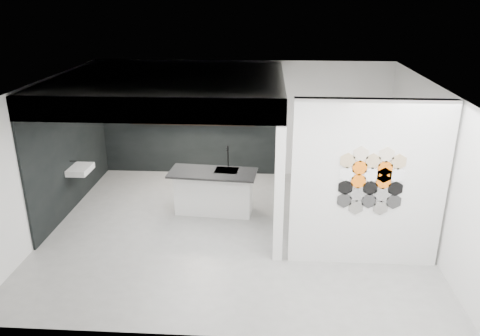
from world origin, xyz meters
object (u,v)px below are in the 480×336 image
Objects in this scene: partition_panel at (368,185)px; utensil_cup at (162,120)px; glass_vase at (249,121)px; glass_bowl at (249,121)px; kitchen_island at (214,191)px; stockpot at (156,119)px; kettle at (228,120)px; bottle_dark at (173,119)px; wall_basin at (80,169)px.

utensil_cup is at bearing 137.19° from partition_panel.
glass_vase is 2.10m from utensil_cup.
partition_panel reaches higher than glass_vase.
kitchen_island is at bearing -105.89° from glass_bowl.
partition_panel is 13.91× the size of stockpot.
kitchen_island is at bearing -105.89° from glass_vase.
glass_vase is (-2.08, 3.87, -0.00)m from partition_panel.
stockpot is (-4.32, 3.87, 0.00)m from partition_panel.
partition_panel is 14.54× the size of kettle.
glass_bowl is (0.49, 0.00, -0.02)m from kettle.
glass_bowl reaches higher than utensil_cup.
bottle_dark reaches higher than utensil_cup.
kettle is at bearing 180.00° from glass_vase.
glass_bowl is 1.84m from bottle_dark.
wall_basin is 2.42m from stockpot.
wall_basin is at bearing -122.04° from utensil_cup.
stockpot is 1.05× the size of kettle.
glass_bowl is (0.61, 2.14, 0.90)m from kitchen_island.
wall_basin is at bearing -118.99° from stockpot.
bottle_dark is (-1.84, 0.00, -0.00)m from glass_vase.
utensil_cup is (0.15, 0.00, -0.03)m from stockpot.
partition_panel is 4.39m from glass_bowl.
bottle_dark reaches higher than kitchen_island.
stockpot is at bearing 61.01° from wall_basin.
glass_bowl is at bearing 0.00° from bottle_dark.
partition_panel reaches higher than utensil_cup.
kitchen_island is at bearing -60.06° from bottle_dark.
glass_bowl reaches higher than kitchen_island.
wall_basin is 5.55× the size of utensil_cup.
utensil_cup is at bearing 129.52° from kitchen_island.
partition_panel reaches higher than bottle_dark.
wall_basin is 3.75× the size of glass_bowl.
stockpot is at bearing 138.19° from partition_panel.
utensil_cup is (1.29, 2.07, 0.52)m from wall_basin.
partition_panel reaches higher than wall_basin.
glass_vase is at bearing 0.00° from bottle_dark.
kitchen_island is 2.85m from stockpot.
kitchen_island is at bearing -55.21° from utensil_cup.
utensil_cup is (-4.17, 3.87, -0.03)m from partition_panel.
wall_basin is 4.00m from glass_bowl.
partition_panel is at bearing -61.77° from glass_vase.
partition_panel is at bearing -34.32° from kettle.
kitchen_island is 16.66× the size of utensil_cup.
wall_basin is at bearing 161.77° from partition_panel.
stockpot is at bearing 132.11° from kitchen_island.
glass_vase reaches higher than wall_basin.
kettle reaches higher than glass_bowl.
stockpot is 1.76m from kettle.
glass_bowl is at bearing 118.23° from partition_panel.
kitchen_island is 2.64m from bottle_dark.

